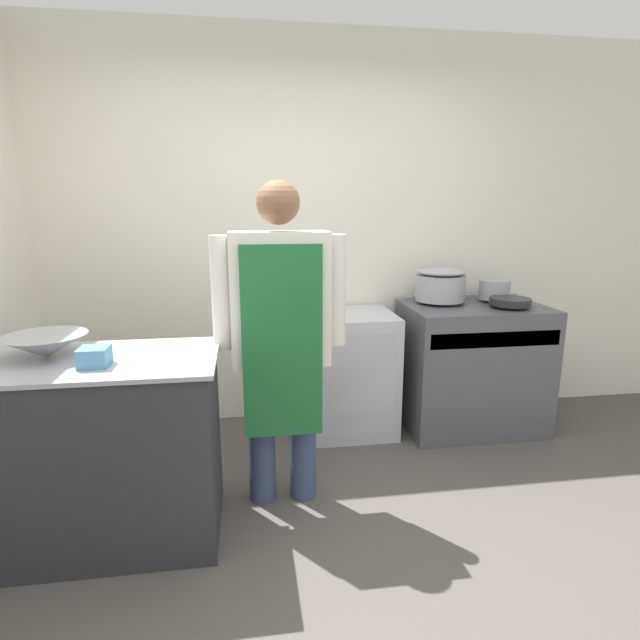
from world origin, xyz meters
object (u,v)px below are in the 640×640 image
sauce_pot (494,289)px  plastic_tub (94,357)px  stock_pot (441,284)px  stove (471,366)px  person_cook (281,327)px  fridge_unit (345,372)px  saute_pan (510,301)px  mixing_bowl (46,346)px

sauce_pot → plastic_tub: bearing=-154.3°
stock_pot → stove: bearing=-28.2°
person_cook → fridge_unit: bearing=58.2°
person_cook → plastic_tub: person_cook is taller
stock_pot → saute_pan: stock_pot is taller
person_cook → stock_pot: person_cook is taller
person_cook → sauce_pot: (1.57, 0.84, 0.02)m
fridge_unit → person_cook: person_cook is taller
plastic_tub → stock_pot: 2.29m
plastic_tub → stove: bearing=25.2°
plastic_tub → sauce_pot: 2.64m
stove → plastic_tub: plastic_tub is taller
mixing_bowl → person_cook: bearing=7.6°
mixing_bowl → fridge_unit: bearing=31.2°
fridge_unit → saute_pan: 1.21m
sauce_pot → mixing_bowl: bearing=-159.5°
person_cook → mixing_bowl: size_ratio=4.64×
stove → mixing_bowl: 2.64m
fridge_unit → plastic_tub: bearing=-139.7°
person_cook → saute_pan: (1.57, 0.62, -0.03)m
fridge_unit → sauce_pot: sauce_pot is taller
person_cook → mixing_bowl: person_cook is taller
stock_pot → saute_pan: (0.40, -0.23, -0.09)m
sauce_pot → saute_pan: bearing=-90.0°
fridge_unit → saute_pan: (1.08, -0.18, 0.50)m
sauce_pot → stock_pot: bearing=180.0°
stove → fridge_unit: bearing=175.7°
stove → saute_pan: 0.53m
person_cook → plastic_tub: size_ratio=13.95×
plastic_tub → sauce_pot: bearing=25.7°
fridge_unit → stock_pot: (0.68, 0.05, 0.60)m
fridge_unit → mixing_bowl: 1.88m
mixing_bowl → saute_pan: mixing_bowl is taller
plastic_tub → sauce_pot: sauce_pot is taller
stove → person_cook: size_ratio=0.57×
mixing_bowl → sauce_pot: size_ratio=1.65×
fridge_unit → saute_pan: bearing=-9.4°
stove → mixing_bowl: mixing_bowl is taller
saute_pan → sauce_pot: (0.00, 0.23, 0.04)m
stove → mixing_bowl: bearing=-160.4°
mixing_bowl → sauce_pot: 2.81m
plastic_tub → stock_pot: bearing=30.1°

